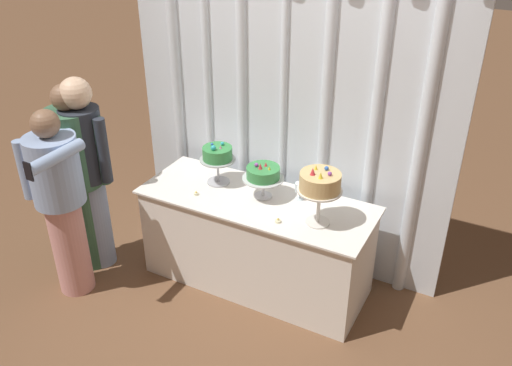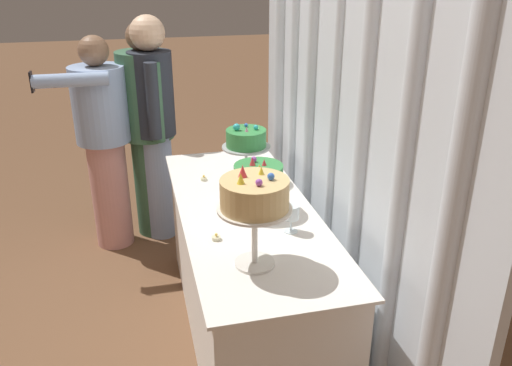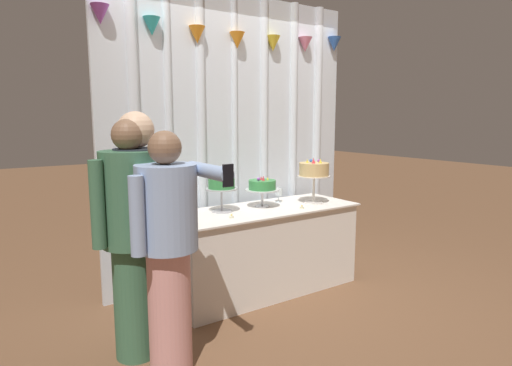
{
  "view_description": "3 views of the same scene",
  "coord_description": "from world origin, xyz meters",
  "px_view_note": "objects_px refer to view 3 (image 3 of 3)",
  "views": [
    {
      "loc": [
        1.6,
        -2.92,
        2.82
      ],
      "look_at": [
        -0.01,
        0.11,
        0.89
      ],
      "focal_mm": 38.12,
      "sensor_mm": 36.0,
      "label": 1
    },
    {
      "loc": [
        2.34,
        -0.41,
        1.94
      ],
      "look_at": [
        0.04,
        0.14,
        0.92
      ],
      "focal_mm": 36.73,
      "sensor_mm": 36.0,
      "label": 2
    },
    {
      "loc": [
        -2.18,
        -2.99,
        1.57
      ],
      "look_at": [
        0.02,
        0.25,
        0.97
      ],
      "focal_mm": 30.59,
      "sensor_mm": 36.0,
      "label": 3
    }
  ],
  "objects_px": {
    "tealight_near_left": "(302,207)",
    "guest_man_dark_suit": "(132,233)",
    "cake_display_rightmost": "(314,171)",
    "cake_display_center": "(262,186)",
    "cake_table": "(263,250)",
    "tealight_far_left": "(231,217)",
    "guest_man_pink_jacket": "(139,220)",
    "cake_display_leftmost": "(221,185)",
    "guest_girl_blue_dress": "(168,246)",
    "wine_glass": "(278,192)"
  },
  "relations": [
    {
      "from": "cake_table",
      "to": "cake_display_rightmost",
      "type": "bearing_deg",
      "value": -8.77
    },
    {
      "from": "cake_table",
      "to": "cake_display_center",
      "type": "relative_size",
      "value": 5.72
    },
    {
      "from": "cake_display_rightmost",
      "to": "tealight_near_left",
      "type": "height_order",
      "value": "cake_display_rightmost"
    },
    {
      "from": "cake_table",
      "to": "guest_man_pink_jacket",
      "type": "bearing_deg",
      "value": -163.35
    },
    {
      "from": "cake_display_leftmost",
      "to": "guest_man_dark_suit",
      "type": "distance_m",
      "value": 1.09
    },
    {
      "from": "wine_glass",
      "to": "tealight_near_left",
      "type": "relative_size",
      "value": 3.19
    },
    {
      "from": "tealight_far_left",
      "to": "tealight_near_left",
      "type": "relative_size",
      "value": 0.89
    },
    {
      "from": "cake_table",
      "to": "cake_display_rightmost",
      "type": "xyz_separation_m",
      "value": [
        0.52,
        -0.08,
        0.68
      ]
    },
    {
      "from": "tealight_far_left",
      "to": "guest_man_pink_jacket",
      "type": "relative_size",
      "value": 0.02
    },
    {
      "from": "cake_display_center",
      "to": "guest_man_pink_jacket",
      "type": "distance_m",
      "value": 1.35
    },
    {
      "from": "cake_table",
      "to": "tealight_far_left",
      "type": "bearing_deg",
      "value": -160.06
    },
    {
      "from": "cake_table",
      "to": "cake_display_center",
      "type": "height_order",
      "value": "cake_display_center"
    },
    {
      "from": "guest_man_dark_suit",
      "to": "guest_girl_blue_dress",
      "type": "xyz_separation_m",
      "value": [
        0.12,
        -0.31,
        -0.03
      ]
    },
    {
      "from": "tealight_near_left",
      "to": "guest_man_pink_jacket",
      "type": "relative_size",
      "value": 0.03
    },
    {
      "from": "tealight_far_left",
      "to": "guest_girl_blue_dress",
      "type": "distance_m",
      "value": 0.97
    },
    {
      "from": "cake_table",
      "to": "guest_man_pink_jacket",
      "type": "distance_m",
      "value": 1.41
    },
    {
      "from": "cake_table",
      "to": "cake_display_rightmost",
      "type": "relative_size",
      "value": 4.06
    },
    {
      "from": "tealight_near_left",
      "to": "guest_man_dark_suit",
      "type": "bearing_deg",
      "value": -172.19
    },
    {
      "from": "cake_display_rightmost",
      "to": "cake_display_center",
      "type": "bearing_deg",
      "value": 164.34
    },
    {
      "from": "guest_man_dark_suit",
      "to": "guest_girl_blue_dress",
      "type": "bearing_deg",
      "value": -69.27
    },
    {
      "from": "tealight_far_left",
      "to": "guest_girl_blue_dress",
      "type": "height_order",
      "value": "guest_girl_blue_dress"
    },
    {
      "from": "cake_table",
      "to": "cake_display_leftmost",
      "type": "relative_size",
      "value": 5.18
    },
    {
      "from": "cake_display_center",
      "to": "tealight_near_left",
      "type": "distance_m",
      "value": 0.4
    },
    {
      "from": "cake_table",
      "to": "guest_man_dark_suit",
      "type": "bearing_deg",
      "value": -162.41
    },
    {
      "from": "guest_girl_blue_dress",
      "to": "cake_display_rightmost",
      "type": "bearing_deg",
      "value": 20.59
    },
    {
      "from": "tealight_far_left",
      "to": "guest_man_pink_jacket",
      "type": "bearing_deg",
      "value": -165.08
    },
    {
      "from": "cake_display_rightmost",
      "to": "guest_man_pink_jacket",
      "type": "bearing_deg",
      "value": -170.54
    },
    {
      "from": "cake_table",
      "to": "tealight_far_left",
      "type": "height_order",
      "value": "tealight_far_left"
    },
    {
      "from": "tealight_near_left",
      "to": "guest_girl_blue_dress",
      "type": "distance_m",
      "value": 1.57
    },
    {
      "from": "cake_display_center",
      "to": "tealight_far_left",
      "type": "xyz_separation_m",
      "value": [
        -0.45,
        -0.21,
        -0.18
      ]
    },
    {
      "from": "cake_table",
      "to": "cake_display_leftmost",
      "type": "bearing_deg",
      "value": 167.1
    },
    {
      "from": "tealight_far_left",
      "to": "tealight_near_left",
      "type": "height_order",
      "value": "tealight_near_left"
    },
    {
      "from": "wine_glass",
      "to": "guest_man_dark_suit",
      "type": "height_order",
      "value": "guest_man_dark_suit"
    },
    {
      "from": "guest_man_dark_suit",
      "to": "guest_girl_blue_dress",
      "type": "relative_size",
      "value": 1.04
    },
    {
      "from": "cake_table",
      "to": "tealight_far_left",
      "type": "distance_m",
      "value": 0.59
    },
    {
      "from": "tealight_near_left",
      "to": "guest_man_dark_suit",
      "type": "height_order",
      "value": "guest_man_dark_suit"
    },
    {
      "from": "cake_display_rightmost",
      "to": "wine_glass",
      "type": "relative_size",
      "value": 3.23
    },
    {
      "from": "cake_table",
      "to": "tealight_near_left",
      "type": "relative_size",
      "value": 41.85
    },
    {
      "from": "cake_display_rightmost",
      "to": "guest_girl_blue_dress",
      "type": "relative_size",
      "value": 0.29
    },
    {
      "from": "cake_table",
      "to": "cake_display_center",
      "type": "bearing_deg",
      "value": 64.87
    },
    {
      "from": "cake_display_leftmost",
      "to": "wine_glass",
      "type": "xyz_separation_m",
      "value": [
        0.66,
        0.06,
        -0.13
      ]
    },
    {
      "from": "cake_display_center",
      "to": "wine_glass",
      "type": "height_order",
      "value": "cake_display_center"
    },
    {
      "from": "cake_display_rightmost",
      "to": "tealight_far_left",
      "type": "distance_m",
      "value": 0.99
    },
    {
      "from": "cake_display_leftmost",
      "to": "guest_man_dark_suit",
      "type": "xyz_separation_m",
      "value": [
        -0.95,
        -0.51,
        -0.15
      ]
    },
    {
      "from": "guest_man_pink_jacket",
      "to": "cake_display_center",
      "type": "bearing_deg",
      "value": 18.66
    },
    {
      "from": "wine_glass",
      "to": "tealight_far_left",
      "type": "distance_m",
      "value": 0.77
    },
    {
      "from": "wine_glass",
      "to": "guest_girl_blue_dress",
      "type": "xyz_separation_m",
      "value": [
        -1.49,
        -0.88,
        -0.05
      ]
    },
    {
      "from": "guest_girl_blue_dress",
      "to": "tealight_far_left",
      "type": "bearing_deg",
      "value": 36.22
    },
    {
      "from": "cake_table",
      "to": "wine_glass",
      "type": "distance_m",
      "value": 0.57
    },
    {
      "from": "tealight_far_left",
      "to": "guest_man_dark_suit",
      "type": "bearing_deg",
      "value": -163.54
    }
  ]
}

